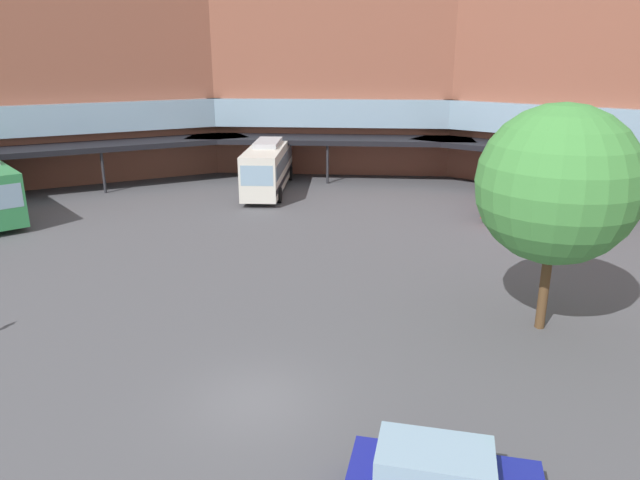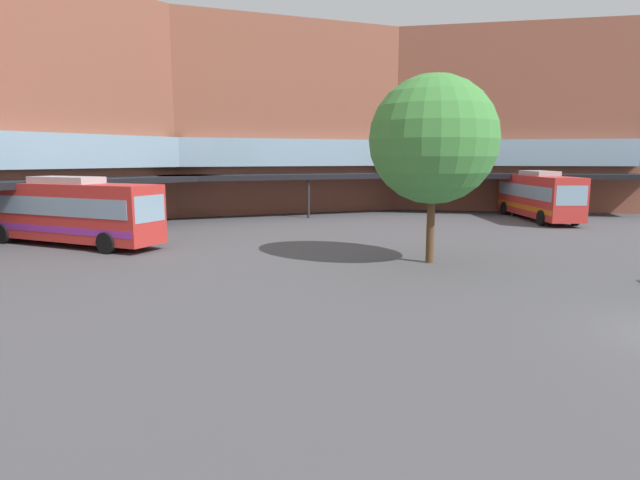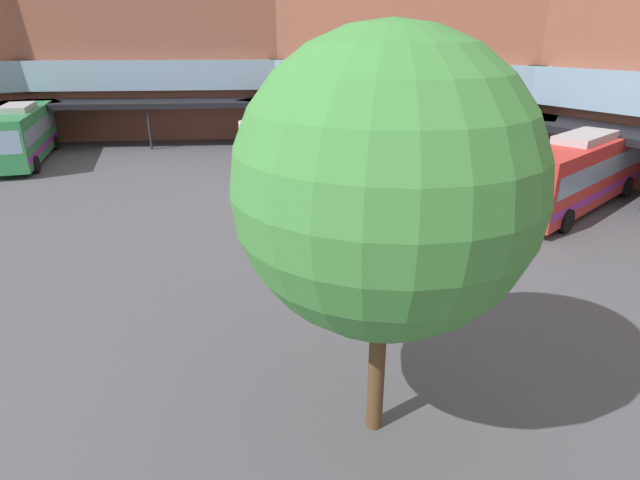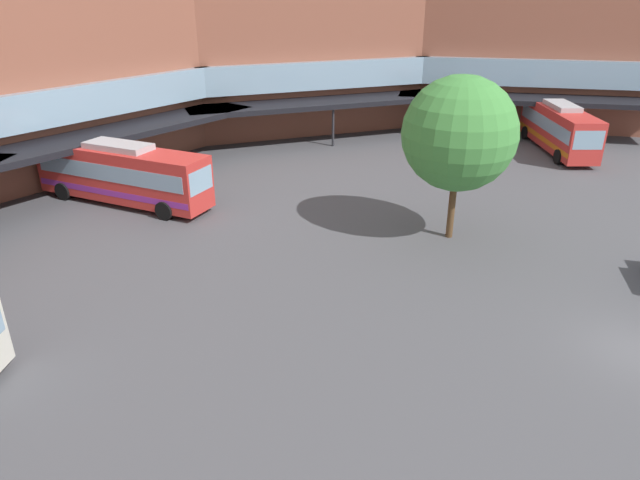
# 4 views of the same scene
# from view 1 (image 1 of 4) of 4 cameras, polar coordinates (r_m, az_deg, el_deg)

# --- Properties ---
(ground_plane) EXTENTS (124.73, 124.73, 0.00)m
(ground_plane) POSITION_cam_1_polar(r_m,az_deg,el_deg) (18.42, -6.33, -15.38)
(ground_plane) COLOR #515156
(station_building) EXTENTS (83.46, 48.19, 16.34)m
(station_building) POSITION_cam_1_polar(r_m,az_deg,el_deg) (36.70, 9.65, 14.07)
(station_building) COLOR #93543F
(station_building) RESTS_ON ground
(bus_1) EXTENTS (5.83, 11.52, 3.80)m
(bus_1) POSITION_cam_1_polar(r_m,az_deg,el_deg) (44.50, -5.07, 7.30)
(bus_1) COLOR silver
(bus_1) RESTS_ON ground
(bus_3) EXTENTS (3.22, 11.67, 3.78)m
(bus_3) POSITION_cam_1_polar(r_m,az_deg,el_deg) (42.18, 18.48, 5.84)
(bus_3) COLOR red
(bus_3) RESTS_ON ground
(parked_car) EXTENTS (4.61, 2.51, 1.53)m
(parked_car) POSITION_cam_1_polar(r_m,az_deg,el_deg) (14.72, 11.81, -21.94)
(parked_car) COLOR navy
(parked_car) RESTS_ON ground
(plaza_tree) EXTENTS (5.76, 5.76, 8.47)m
(plaza_tree) POSITION_cam_1_polar(r_m,az_deg,el_deg) (22.40, 22.20, 5.01)
(plaza_tree) COLOR brown
(plaza_tree) RESTS_ON ground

